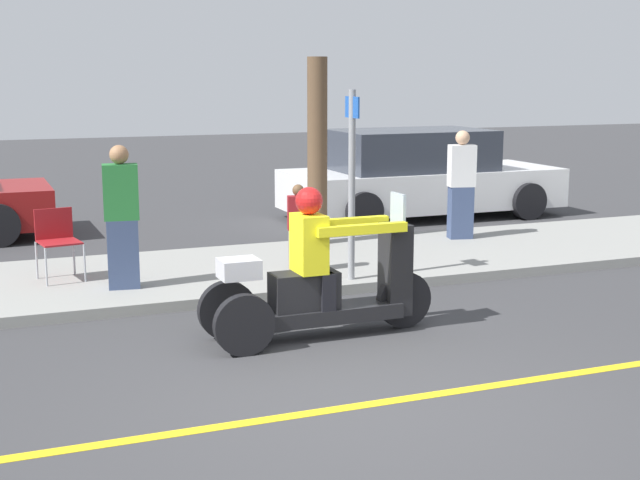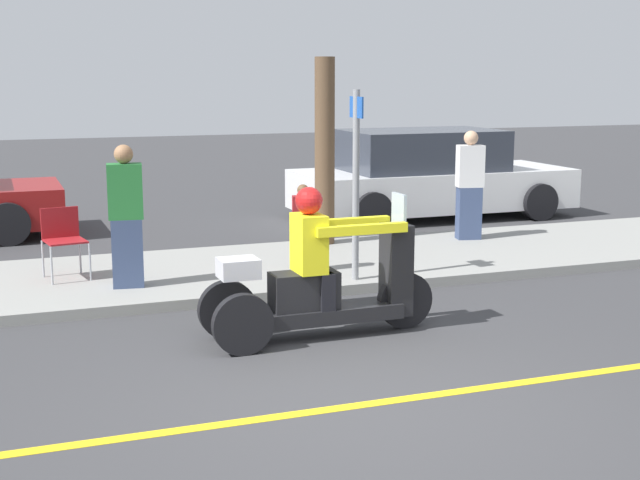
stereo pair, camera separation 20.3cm
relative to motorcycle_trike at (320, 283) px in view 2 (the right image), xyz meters
The scene contains 11 objects.
ground_plane 1.91m from the motorcycle_trike, 101.31° to the right, with size 60.00×60.00×0.00m, color #38383A.
lane_stripe 1.87m from the motorcycle_trike, 90.01° to the right, with size 24.00×0.12×0.01m.
sidewalk_strip 2.86m from the motorcycle_trike, 97.31° to the left, with size 28.00×2.80×0.12m.
motorcycle_trike is the anchor object (origin of this frame).
spectator_by_tree 2.70m from the motorcycle_trike, 123.77° to the left, with size 0.41×0.28×1.61m.
spectator_far_back 5.03m from the motorcycle_trike, 43.94° to the left, with size 0.41×0.30×1.57m.
spectator_end_of_line 2.35m from the motorcycle_trike, 74.50° to the left, with size 0.28×0.21×1.07m.
folding_chair_set_back 3.65m from the motorcycle_trike, 125.52° to the left, with size 0.53×0.53×0.82m.
parked_car_lot_center 7.47m from the motorcycle_trike, 54.76° to the left, with size 4.82×2.11×1.54m.
tree_trunk 4.28m from the motorcycle_trike, 68.61° to the left, with size 0.28×0.28×2.60m.
street_sign 2.12m from the motorcycle_trike, 57.35° to the left, with size 0.08×0.36×2.20m.
Camera 2 is at (-2.53, -5.94, 2.50)m, focal length 50.00 mm.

